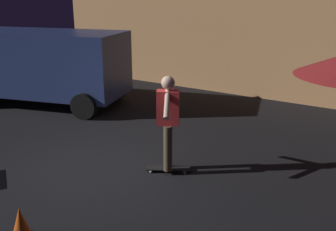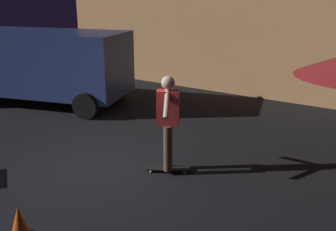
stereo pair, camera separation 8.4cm
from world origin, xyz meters
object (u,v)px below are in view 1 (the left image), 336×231
skateboard_ridden (168,168)px  traffic_cone (21,225)px  skater (168,116)px  parked_van (42,63)px

skateboard_ridden → traffic_cone: (-0.49, -2.73, 0.16)m
skater → traffic_cone: skater is taller
parked_van → traffic_cone: size_ratio=10.76×
parked_van → skateboard_ridden: size_ratio=6.36×
skateboard_ridden → skater: bearing=153.4°
skateboard_ridden → traffic_cone: size_ratio=1.69×
parked_van → skater: bearing=-18.9°
skater → traffic_cone: (-0.49, -2.73, -0.83)m
skater → skateboard_ridden: bearing=-26.6°
parked_van → skateboard_ridden: (5.38, -1.84, -1.11)m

